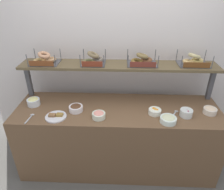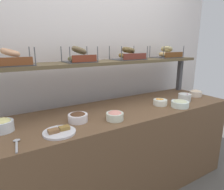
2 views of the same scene
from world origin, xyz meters
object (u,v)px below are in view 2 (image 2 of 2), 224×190
(bowl_scallion_spread, at_px, (180,104))
(bowl_chocolate_spread, at_px, (78,117))
(serving_spoon_by_edge, at_px, (17,143))
(serving_plate_white, at_px, (59,132))
(serving_spoon_near_plate, at_px, (174,101))
(bagel_basket_sesame, at_px, (11,60))
(bowl_beet_salad, at_px, (185,97))
(bagel_basket_plain, at_px, (167,54))
(bagel_basket_cinnamon_raisin, at_px, (128,55))
(bowl_lox_spread, at_px, (115,116))
(bagel_basket_poppy, at_px, (79,57))
(bowl_fruit_salad, at_px, (160,102))
(bowl_egg_salad, at_px, (3,125))
(bowl_potato_salad, at_px, (196,93))

(bowl_scallion_spread, bearing_deg, bowl_chocolate_spread, 170.25)
(serving_spoon_by_edge, bearing_deg, serving_plate_white, 3.21)
(serving_spoon_near_plate, distance_m, bagel_basket_sesame, 1.59)
(bowl_beet_salad, distance_m, bowl_scallion_spread, 0.24)
(bagel_basket_sesame, distance_m, bagel_basket_plain, 1.70)
(bagel_basket_sesame, bearing_deg, bagel_basket_plain, 0.87)
(bagel_basket_cinnamon_raisin, xyz_separation_m, bagel_basket_plain, (0.58, 0.01, -0.00))
(bowl_lox_spread, xyz_separation_m, bagel_basket_poppy, (-0.10, 0.46, 0.44))
(serving_plate_white, distance_m, bagel_basket_poppy, 0.76)
(bowl_chocolate_spread, height_order, bagel_basket_poppy, bagel_basket_poppy)
(bowl_lox_spread, relative_size, bagel_basket_cinnamon_raisin, 0.42)
(bowl_fruit_salad, bearing_deg, bagel_basket_cinnamon_raisin, 110.95)
(bowl_egg_salad, relative_size, bagel_basket_poppy, 0.53)
(bowl_potato_salad, bearing_deg, bagel_basket_sesame, 170.34)
(bowl_beet_salad, height_order, bowl_scallion_spread, bowl_beet_salad)
(bowl_egg_salad, distance_m, bowl_scallion_spread, 1.52)
(bowl_fruit_salad, bearing_deg, bowl_beet_salad, -5.66)
(bowl_beet_salad, xyz_separation_m, bagel_basket_plain, (0.12, 0.41, 0.44))
(bagel_basket_cinnamon_raisin, bearing_deg, bowl_chocolate_spread, -154.55)
(bowl_beet_salad, relative_size, bowl_chocolate_spread, 0.86)
(bagel_basket_plain, bearing_deg, bowl_scallion_spread, -121.86)
(serving_spoon_near_plate, relative_size, bagel_basket_poppy, 0.56)
(bagel_basket_sesame, bearing_deg, bowl_beet_salad, -13.56)
(serving_spoon_near_plate, bearing_deg, bowl_egg_salad, 176.07)
(bowl_lox_spread, xyz_separation_m, serving_spoon_near_plate, (0.82, 0.12, -0.03))
(bowl_lox_spread, distance_m, bowl_chocolate_spread, 0.29)
(bowl_lox_spread, relative_size, serving_spoon_by_edge, 0.80)
(bowl_beet_salad, height_order, bowl_egg_salad, bowl_egg_salad)
(bowl_egg_salad, height_order, serving_spoon_by_edge, bowl_egg_salad)
(bowl_chocolate_spread, height_order, bagel_basket_cinnamon_raisin, bagel_basket_cinnamon_raisin)
(serving_spoon_by_edge, bearing_deg, bagel_basket_sesame, 82.18)
(bowl_scallion_spread, bearing_deg, bowl_beet_salad, 29.12)
(serving_plate_white, xyz_separation_m, serving_spoon_near_plate, (1.28, 0.13, -0.00))
(bowl_chocolate_spread, height_order, bowl_egg_salad, bowl_egg_salad)
(bowl_beet_salad, bearing_deg, bowl_lox_spread, -175.54)
(bowl_egg_salad, distance_m, serving_plate_white, 0.40)
(bowl_beet_salad, bearing_deg, bowl_potato_salad, 13.54)
(bowl_potato_salad, bearing_deg, bowl_fruit_salad, -176.80)
(bagel_basket_sesame, height_order, bagel_basket_cinnamon_raisin, same)
(bowl_potato_salad, xyz_separation_m, bagel_basket_poppy, (-1.29, 0.32, 0.44))
(bowl_potato_salad, bearing_deg, serving_spoon_by_edge, -175.16)
(bagel_basket_poppy, bearing_deg, bagel_basket_cinnamon_raisin, 0.64)
(bowl_scallion_spread, height_order, bagel_basket_poppy, bagel_basket_poppy)
(bowl_egg_salad, relative_size, bowl_scallion_spread, 0.86)
(serving_plate_white, relative_size, bagel_basket_cinnamon_raisin, 0.66)
(bowl_beet_salad, bearing_deg, serving_plate_white, -176.61)
(serving_plate_white, bearing_deg, serving_spoon_by_edge, -176.79)
(serving_spoon_near_plate, height_order, bagel_basket_poppy, bagel_basket_poppy)
(bowl_lox_spread, bearing_deg, serving_plate_white, -178.78)
(bowl_lox_spread, height_order, bagel_basket_cinnamon_raisin, bagel_basket_cinnamon_raisin)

